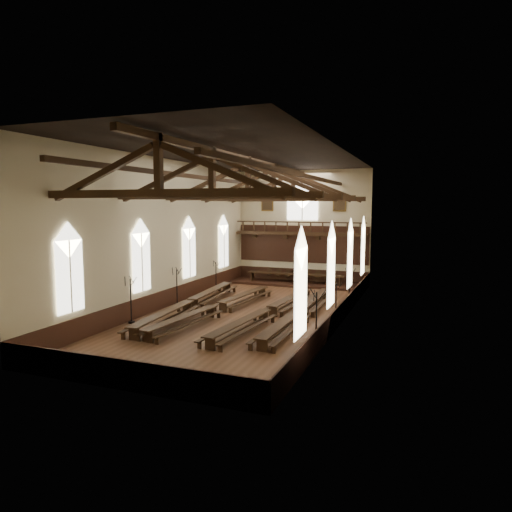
{
  "coord_description": "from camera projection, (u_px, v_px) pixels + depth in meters",
  "views": [
    {
      "loc": [
        10.67,
        -26.53,
        6.9
      ],
      "look_at": [
        -0.05,
        1.5,
        3.56
      ],
      "focal_mm": 32.0,
      "sensor_mm": 36.0,
      "label": 1
    }
  ],
  "objects": [
    {
      "name": "end_window",
      "position": [
        302.0,
        202.0,
        40.36
      ],
      "size": [
        2.8,
        0.12,
        3.8
      ],
      "color": "white",
      "rests_on": "room_walls"
    },
    {
      "name": "high_chairs",
      "position": [
        297.0,
        275.0,
        40.52
      ],
      "size": [
        5.86,
        0.46,
        0.98
      ],
      "color": "#332110",
      "rests_on": "dais"
    },
    {
      "name": "roof_trusses",
      "position": [
        248.0,
        184.0,
        28.28
      ],
      "size": [
        11.7,
        25.7,
        2.8
      ],
      "color": "#332110",
      "rests_on": "room_walls"
    },
    {
      "name": "portraits",
      "position": [
        302.0,
        203.0,
        40.37
      ],
      "size": [
        7.75,
        0.09,
        1.45
      ],
      "color": "brown",
      "rests_on": "room_walls"
    },
    {
      "name": "ground",
      "position": [
        248.0,
        314.0,
        29.19
      ],
      "size": [
        26.0,
        26.0,
        0.0
      ],
      "primitive_type": "plane",
      "color": "brown",
      "rests_on": "ground"
    },
    {
      "name": "candelabrum_right_far",
      "position": [
        349.0,
        293.0,
        31.85
      ],
      "size": [
        0.74,
        0.78,
        2.57
      ],
      "color": "black",
      "rests_on": "ground"
    },
    {
      "name": "dais",
      "position": [
        295.0,
        284.0,
        39.83
      ],
      "size": [
        11.4,
        2.93,
        0.2
      ],
      "primitive_type": "cube",
      "color": "#371B10",
      "rests_on": "ground"
    },
    {
      "name": "high_table",
      "position": [
        295.0,
        275.0,
        39.74
      ],
      "size": [
        8.53,
        1.11,
        0.8
      ],
      "color": "#332110",
      "rests_on": "dais"
    },
    {
      "name": "minstrels_gallery",
      "position": [
        301.0,
        239.0,
        40.51
      ],
      "size": [
        11.8,
        1.24,
        3.7
      ],
      "color": "#332110",
      "rests_on": "room_walls"
    },
    {
      "name": "candelabrum_left_mid",
      "position": [
        177.0,
        294.0,
        31.58
      ],
      "size": [
        0.77,
        0.8,
        2.65
      ],
      "color": "black",
      "rests_on": "ground"
    },
    {
      "name": "candelabrum_left_near",
      "position": [
        131.0,
        309.0,
        26.75
      ],
      "size": [
        0.81,
        0.84,
        2.79
      ],
      "color": "black",
      "rests_on": "ground"
    },
    {
      "name": "candelabrum_right_near",
      "position": [
        316.0,
        327.0,
        22.74
      ],
      "size": [
        0.83,
        0.81,
        2.78
      ],
      "color": "black",
      "rests_on": "ground"
    },
    {
      "name": "side_windows",
      "position": [
        248.0,
        256.0,
        28.77
      ],
      "size": [
        11.85,
        19.8,
        4.5
      ],
      "color": "silver",
      "rests_on": "room_walls"
    },
    {
      "name": "refectory_row_a",
      "position": [
        190.0,
        303.0,
        29.92
      ],
      "size": [
        2.08,
        14.55,
        0.76
      ],
      "color": "#332110",
      "rests_on": "ground"
    },
    {
      "name": "wainscot_band",
      "position": [
        248.0,
        304.0,
        29.12
      ],
      "size": [
        12.0,
        26.0,
        1.2
      ],
      "color": "#371B10",
      "rests_on": "ground"
    },
    {
      "name": "candelabrum_right_mid",
      "position": [
        336.0,
        308.0,
        27.46
      ],
      "size": [
        0.63,
        0.73,
        2.36
      ],
      "color": "black",
      "rests_on": "ground"
    },
    {
      "name": "candelabrum_left_far",
      "position": [
        216.0,
        281.0,
        37.3
      ],
      "size": [
        0.68,
        0.74,
        2.42
      ],
      "color": "black",
      "rests_on": "ground"
    },
    {
      "name": "refectory_row_d",
      "position": [
        301.0,
        311.0,
        27.69
      ],
      "size": [
        1.48,
        13.99,
        0.7
      ],
      "color": "#332110",
      "rests_on": "ground"
    },
    {
      "name": "room_walls",
      "position": [
        248.0,
        212.0,
        28.47
      ],
      "size": [
        26.0,
        26.0,
        26.0
      ],
      "color": "beige",
      "rests_on": "ground"
    },
    {
      "name": "refectory_row_c",
      "position": [
        269.0,
        311.0,
        27.73
      ],
      "size": [
        2.03,
        14.14,
        0.71
      ],
      "color": "#332110",
      "rests_on": "ground"
    },
    {
      "name": "refectory_row_b",
      "position": [
        217.0,
        307.0,
        28.88
      ],
      "size": [
        2.03,
        14.04,
        0.7
      ],
      "color": "#332110",
      "rests_on": "ground"
    }
  ]
}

